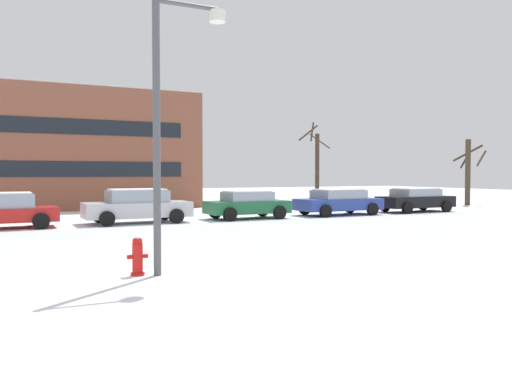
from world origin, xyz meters
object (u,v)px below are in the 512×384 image
at_px(parked_car_silver, 137,206).
at_px(parked_car_blue, 338,201).
at_px(fire_hydrant, 138,255).
at_px(street_lamp, 169,106).
at_px(parked_car_black, 416,199).
at_px(parked_car_red, 4,210).
at_px(parked_car_green, 247,204).

relative_size(parked_car_silver, parked_car_blue, 1.01).
bearing_deg(fire_hydrant, parked_car_silver, 77.35).
height_order(street_lamp, parked_car_black, street_lamp).
bearing_deg(parked_car_silver, parked_car_blue, -0.75).
relative_size(fire_hydrant, parked_car_red, 0.21).
bearing_deg(parked_car_red, parked_car_blue, -0.48).
xyz_separation_m(parked_car_red, parked_car_green, (10.51, -0.10, -0.03)).
bearing_deg(parked_car_red, fire_hydrant, -77.15).
bearing_deg(parked_car_green, street_lamp, -121.63).
xyz_separation_m(parked_car_red, parked_car_blue, (15.76, -0.13, -0.02)).
bearing_deg(fire_hydrant, parked_car_black, 31.91).
height_order(parked_car_green, parked_car_black, parked_car_black).
distance_m(parked_car_red, parked_car_blue, 15.76).
bearing_deg(parked_car_silver, parked_car_black, -0.62).
distance_m(parked_car_red, parked_car_green, 10.51).
bearing_deg(parked_car_red, parked_car_green, -0.53).
xyz_separation_m(fire_hydrant, parked_car_green, (7.86, 11.50, 0.27)).
relative_size(street_lamp, parked_car_blue, 1.31).
bearing_deg(street_lamp, parked_car_blue, 43.11).
relative_size(street_lamp, parked_car_silver, 1.30).
xyz_separation_m(parked_car_green, parked_car_blue, (5.25, -0.03, 0.01)).
xyz_separation_m(street_lamp, parked_car_green, (7.20, 11.70, -2.90)).
height_order(street_lamp, parked_car_red, street_lamp).
bearing_deg(parked_car_blue, parked_car_black, -0.38).
relative_size(fire_hydrant, street_lamp, 0.14).
relative_size(fire_hydrant, parked_car_green, 0.21).
height_order(street_lamp, parked_car_silver, street_lamp).
height_order(parked_car_red, parked_car_silver, parked_car_silver).
xyz_separation_m(parked_car_silver, parked_car_blue, (10.51, -0.14, -0.06)).
height_order(parked_car_red, parked_car_green, parked_car_red).
bearing_deg(parked_car_silver, parked_car_red, -179.94).
distance_m(fire_hydrant, parked_car_black, 21.64).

